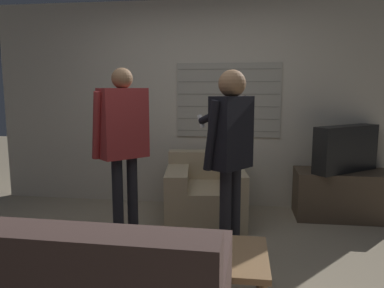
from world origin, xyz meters
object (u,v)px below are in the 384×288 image
at_px(book_stack, 179,244).
at_px(spare_remote, 224,246).
at_px(person_right_standing, 230,142).
at_px(armchair_beige, 205,193).
at_px(coffee_table, 193,257).
at_px(soda_can, 219,240).
at_px(tv, 346,149).
at_px(person_left_standing, 123,135).

height_order(book_stack, spare_remote, book_stack).
xyz_separation_m(person_right_standing, spare_remote, (-0.01, -0.72, -0.61)).
distance_m(armchair_beige, coffee_table, 1.78).
xyz_separation_m(coffee_table, book_stack, (-0.09, -0.03, 0.10)).
distance_m(soda_can, spare_remote, 0.07).
xyz_separation_m(person_right_standing, book_stack, (-0.29, -0.84, -0.57)).
distance_m(tv, book_stack, 2.60).
height_order(tv, spare_remote, tv).
xyz_separation_m(coffee_table, soda_can, (0.17, 0.06, 0.10)).
height_order(soda_can, spare_remote, soda_can).
height_order(coffee_table, book_stack, book_stack).
bearing_deg(book_stack, person_left_standing, 124.80).
distance_m(coffee_table, spare_remote, 0.23).
relative_size(coffee_table, tv, 1.22).
bearing_deg(book_stack, tv, 52.93).
xyz_separation_m(armchair_beige, person_left_standing, (-0.68, -0.80, 0.75)).
bearing_deg(book_stack, armchair_beige, 90.31).
height_order(armchair_beige, tv, tv).
bearing_deg(coffee_table, person_right_standing, 75.71).
xyz_separation_m(soda_can, spare_remote, (0.03, 0.04, -0.05)).
distance_m(tv, person_left_standing, 2.50).
relative_size(tv, book_stack, 3.11).
xyz_separation_m(book_stack, soda_can, (0.26, 0.08, 0.00)).
height_order(coffee_table, spare_remote, spare_remote).
height_order(person_right_standing, spare_remote, person_right_standing).
bearing_deg(tv, soda_can, 18.41).
relative_size(person_left_standing, soda_can, 13.23).
bearing_deg(soda_can, coffee_table, -162.01).
relative_size(book_stack, soda_can, 2.05).
xyz_separation_m(coffee_table, person_left_standing, (-0.78, 0.97, 0.68)).
bearing_deg(coffee_table, spare_remote, 25.19).
relative_size(coffee_table, book_stack, 3.81).
distance_m(tv, person_right_standing, 1.77).
xyz_separation_m(book_stack, spare_remote, (0.29, 0.12, -0.05)).
relative_size(soda_can, spare_remote, 0.99).
bearing_deg(person_right_standing, coffee_table, -158.24).
bearing_deg(book_stack, spare_remote, 22.81).
xyz_separation_m(armchair_beige, person_right_standing, (0.30, -0.96, 0.73)).
xyz_separation_m(tv, person_right_standing, (-1.26, -1.22, 0.23)).
relative_size(coffee_table, soda_can, 7.81).
bearing_deg(soda_can, armchair_beige, 98.87).
bearing_deg(armchair_beige, person_right_standing, 100.56).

